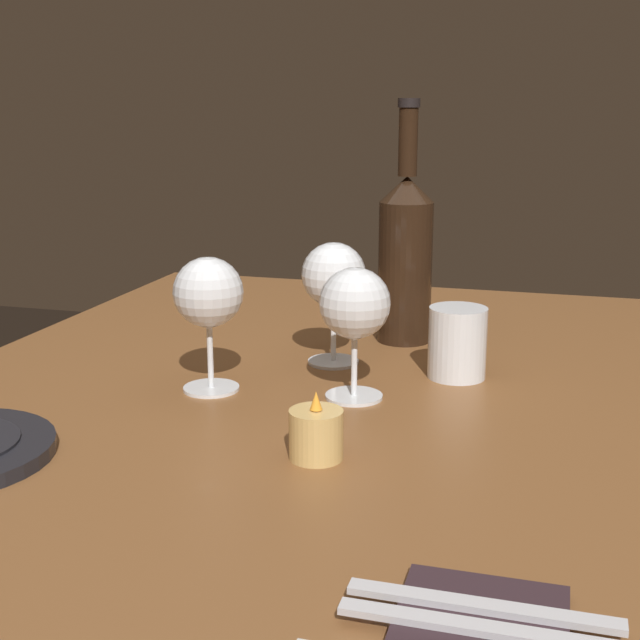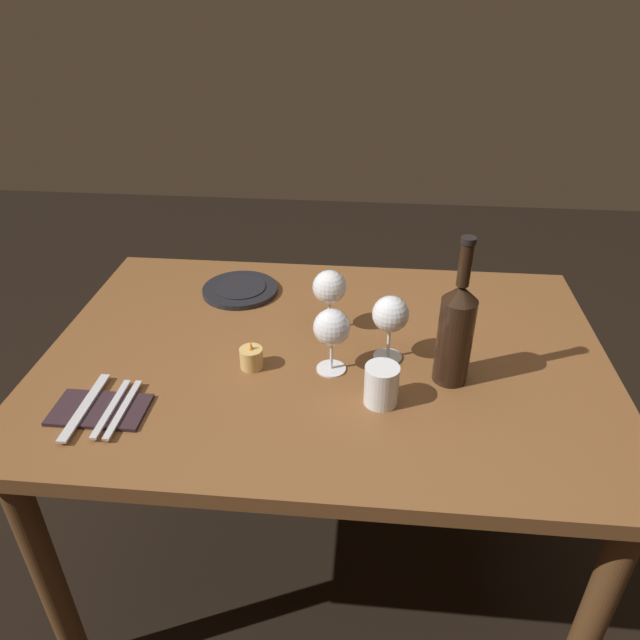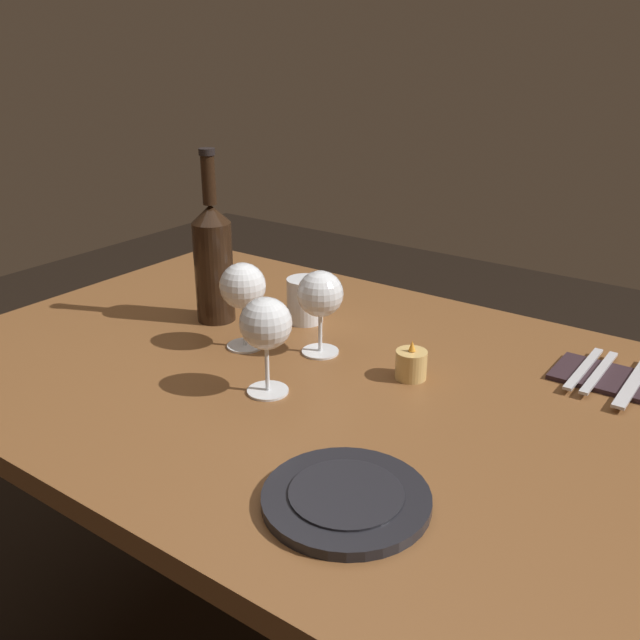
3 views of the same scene
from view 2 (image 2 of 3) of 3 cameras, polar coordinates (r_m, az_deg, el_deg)
name	(u,v)px [view 2 (image 2 of 3)]	position (r m, az deg, el deg)	size (l,w,h in m)	color
ground_plane	(324,555)	(1.90, 0.43, -21.71)	(6.00, 6.00, 0.00)	black
dining_table	(325,382)	(1.43, 0.53, -6.00)	(1.30, 0.90, 0.74)	brown
wine_glass_left	(332,329)	(1.26, 1.14, -0.83)	(0.08, 0.08, 0.15)	white
wine_glass_right	(328,288)	(1.40, 0.76, 3.09)	(0.08, 0.08, 0.16)	white
wine_glass_centre	(390,315)	(1.31, 6.82, 0.44)	(0.08, 0.08, 0.16)	white
wine_bottle	(456,330)	(1.26, 12.97, -0.99)	(0.08, 0.08, 0.33)	black
water_tumbler	(381,387)	(1.22, 5.94, -6.41)	(0.07, 0.07, 0.09)	white
votive_candle	(251,358)	(1.33, -6.64, -3.70)	(0.05, 0.05, 0.07)	#DBB266
dinner_plate	(240,290)	(1.64, -7.71, 2.94)	(0.21, 0.21, 0.02)	black
folded_napkin	(100,410)	(1.29, -20.48, -8.12)	(0.19, 0.11, 0.01)	#2D1E23
fork_inner	(111,408)	(1.27, -19.51, -8.01)	(0.01, 0.18, 0.00)	silver
fork_outer	(123,409)	(1.26, -18.46, -8.13)	(0.01, 0.18, 0.00)	silver
table_knife	(85,406)	(1.30, -21.74, -7.75)	(0.02, 0.21, 0.00)	silver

